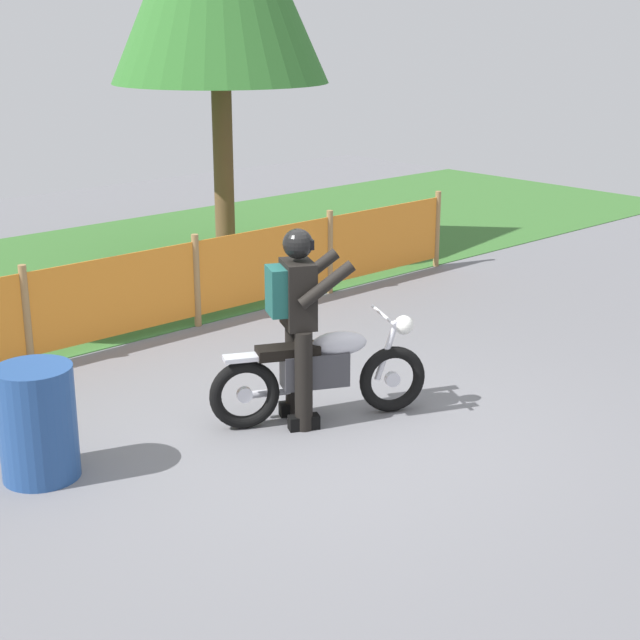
% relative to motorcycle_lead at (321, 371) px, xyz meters
% --- Properties ---
extents(ground, '(24.00, 24.00, 0.02)m').
position_rel_motorcycle_lead_xyz_m(ground, '(-0.25, -0.16, -0.45)').
color(ground, slate).
extents(grass_verge, '(24.00, 5.69, 0.01)m').
position_rel_motorcycle_lead_xyz_m(grass_verge, '(-0.25, 5.73, -0.44)').
color(grass_verge, '#386B2D').
rests_on(grass_verge, ground).
extents(barrier_fence, '(10.18, 0.08, 1.05)m').
position_rel_motorcycle_lead_xyz_m(barrier_fence, '(-0.25, 2.88, 0.10)').
color(barrier_fence, '#997547').
rests_on(barrier_fence, ground).
extents(motorcycle_lead, '(1.76, 0.98, 0.91)m').
position_rel_motorcycle_lead_xyz_m(motorcycle_lead, '(0.00, 0.00, 0.00)').
color(motorcycle_lead, black).
rests_on(motorcycle_lead, ground).
extents(rider_lead, '(0.78, 0.70, 1.69)m').
position_rel_motorcycle_lead_xyz_m(rider_lead, '(-0.19, 0.09, 0.51)').
color(rider_lead, black).
rests_on(rider_lead, ground).
extents(oil_drum, '(0.58, 0.58, 0.88)m').
position_rel_motorcycle_lead_xyz_m(oil_drum, '(-2.30, 0.62, -0.00)').
color(oil_drum, navy).
rests_on(oil_drum, ground).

